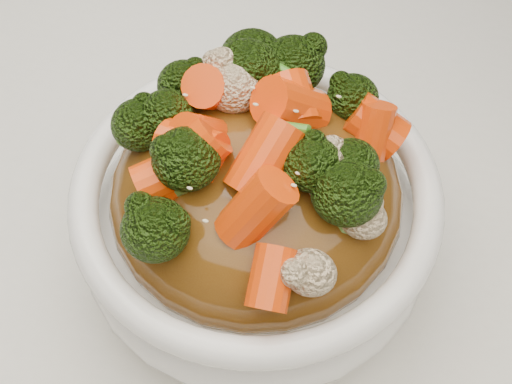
% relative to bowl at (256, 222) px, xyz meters
% --- Properties ---
extents(tablecloth, '(1.20, 0.80, 0.04)m').
position_rel_bowl_xyz_m(tablecloth, '(-0.03, -0.01, -0.06)').
color(tablecloth, silver).
rests_on(tablecloth, dining_table).
extents(bowl, '(0.26, 0.26, 0.08)m').
position_rel_bowl_xyz_m(bowl, '(0.00, 0.00, 0.00)').
color(bowl, white).
rests_on(bowl, tablecloth).
extents(sauce_base, '(0.20, 0.20, 0.09)m').
position_rel_bowl_xyz_m(sauce_base, '(0.00, 0.00, 0.03)').
color(sauce_base, '#58340F').
rests_on(sauce_base, bowl).
extents(carrots, '(0.20, 0.20, 0.05)m').
position_rel_bowl_xyz_m(carrots, '(0.00, 0.00, 0.09)').
color(carrots, '#F14407').
rests_on(carrots, sauce_base).
extents(broccoli, '(0.20, 0.20, 0.04)m').
position_rel_bowl_xyz_m(broccoli, '(0.00, 0.00, 0.09)').
color(broccoli, black).
rests_on(broccoli, sauce_base).
extents(cauliflower, '(0.20, 0.20, 0.04)m').
position_rel_bowl_xyz_m(cauliflower, '(0.00, 0.00, 0.09)').
color(cauliflower, beige).
rests_on(cauliflower, sauce_base).
extents(scallions, '(0.15, 0.15, 0.02)m').
position_rel_bowl_xyz_m(scallions, '(0.00, 0.00, 0.09)').
color(scallions, '#387B1C').
rests_on(scallions, sauce_base).
extents(sesame_seeds, '(0.18, 0.18, 0.01)m').
position_rel_bowl_xyz_m(sesame_seeds, '(0.00, 0.00, 0.09)').
color(sesame_seeds, beige).
rests_on(sesame_seeds, sauce_base).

